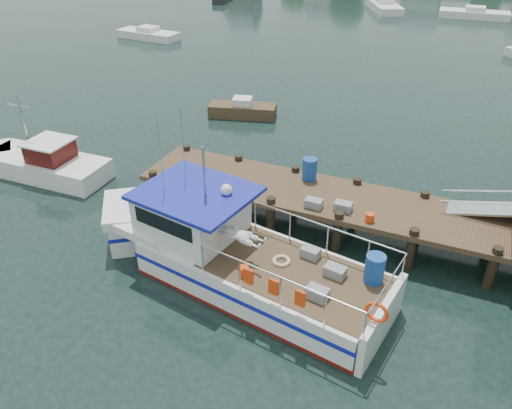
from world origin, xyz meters
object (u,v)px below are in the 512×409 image
at_px(moored_far, 474,14).
at_px(moored_d, 384,6).
at_px(lobster_boat, 227,251).
at_px(moored_a, 148,34).
at_px(moored_rowboat, 243,110).
at_px(work_boat, 40,162).
at_px(dock, 488,206).

height_order(moored_far, moored_d, moored_d).
height_order(lobster_boat, moored_a, lobster_boat).
relative_size(moored_rowboat, moored_d, 0.51).
relative_size(moored_far, moored_d, 0.90).
height_order(moored_far, moored_a, moored_far).
xyz_separation_m(moored_far, moored_d, (-9.44, 0.58, 0.03)).
bearing_deg(work_boat, moored_rowboat, 60.31).
bearing_deg(work_boat, lobster_boat, -16.83).
distance_m(dock, moored_rowboat, 15.84).
bearing_deg(moored_d, moored_rowboat, -86.79).
bearing_deg(moored_far, moored_rowboat, -125.43).
relative_size(dock, work_boat, 2.38).
distance_m(dock, moored_d, 45.51).
distance_m(work_boat, moored_rowboat, 11.35).
bearing_deg(dock, work_boat, -176.90).
distance_m(work_boat, moored_a, 25.48).
height_order(lobster_boat, moored_d, lobster_boat).
relative_size(work_boat, moored_a, 1.20).
xyz_separation_m(dock, moored_d, (-11.75, 43.93, -1.77)).
bearing_deg(lobster_boat, moored_d, 104.90).
xyz_separation_m(moored_rowboat, moored_d, (1.16, 34.94, 0.06)).
bearing_deg(dock, moored_rowboat, 145.15).
distance_m(lobster_boat, work_boat, 11.28).
bearing_deg(work_boat, dock, 1.84).
xyz_separation_m(dock, moored_a, (-28.31, 22.44, -1.85)).
xyz_separation_m(lobster_boat, moored_d, (-4.29, 47.95, -0.49)).
distance_m(moored_far, moored_d, 9.46).
distance_m(work_boat, moored_d, 45.40).
height_order(dock, work_boat, dock).
distance_m(moored_rowboat, moored_far, 35.96).
bearing_deg(moored_a, work_boat, -42.74).
height_order(work_boat, moored_rowboat, work_boat).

